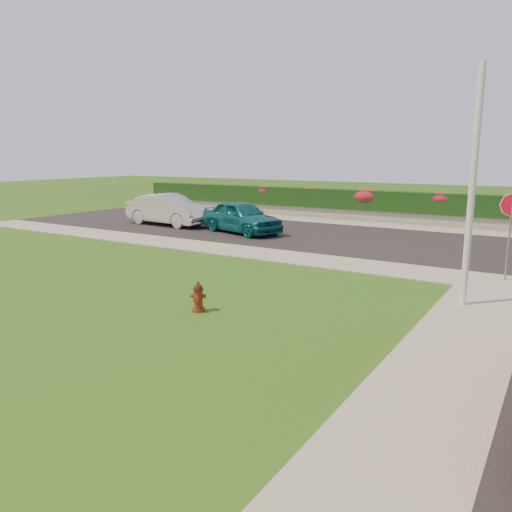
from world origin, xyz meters
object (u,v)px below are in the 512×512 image
Objects in this scene: fire_hydrant at (198,297)px; sedan_silver at (169,210)px; utility_pole at (472,189)px; stop_sign at (511,216)px; sedan_teal at (242,217)px.

fire_hydrant is 0.15× the size of sedan_silver.
utility_pole is 3.42m from stop_sign.
sedan_silver is 1.88× the size of stop_sign.
stop_sign is at bearing -99.01° from sedan_silver.
fire_hydrant is 0.27× the size of stop_sign.
sedan_silver is (-10.54, 10.76, 0.50)m from fire_hydrant.
sedan_silver is at bearing 156.16° from utility_pole.
fire_hydrant is 12.03m from sedan_teal.
fire_hydrant is at bearing -129.63° from stop_sign.
sedan_teal is (-5.80, 10.53, 0.46)m from fire_hydrant.
stop_sign is (0.61, 3.24, -0.91)m from utility_pole.
utility_pole is (5.22, 3.80, 2.50)m from fire_hydrant.
fire_hydrant is 6.92m from utility_pole.
fire_hydrant is 0.13× the size of utility_pole.
utility_pole is at bearing -110.04° from sedan_silver.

